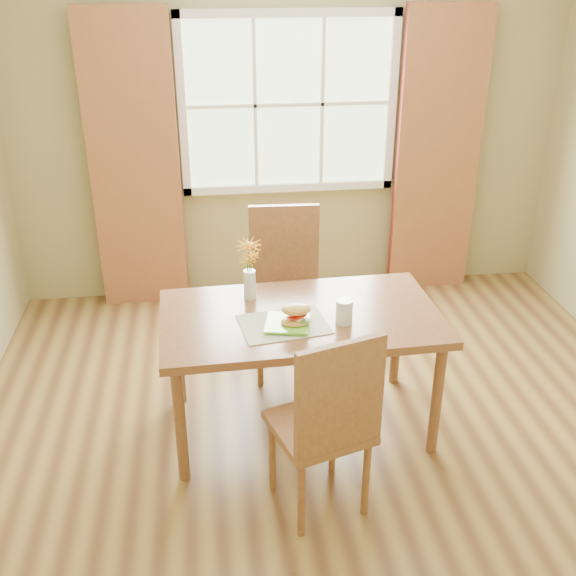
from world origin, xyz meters
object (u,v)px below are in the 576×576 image
(water_glass, at_px, (344,312))
(flower_vase, at_px, (249,264))
(croissant_sandwich, at_px, (296,315))
(chair_near, at_px, (328,420))
(dining_table, at_px, (301,327))
(chair_far, at_px, (285,282))

(water_glass, relative_size, flower_vase, 0.38)
(croissant_sandwich, height_order, flower_vase, flower_vase)
(chair_near, bearing_deg, croissant_sandwich, 80.56)
(dining_table, relative_size, chair_far, 1.43)
(dining_table, distance_m, croissant_sandwich, 0.21)
(chair_near, relative_size, croissant_sandwich, 6.19)
(chair_far, bearing_deg, croissant_sandwich, -90.65)
(dining_table, height_order, chair_far, chair_far)
(dining_table, bearing_deg, chair_far, 87.68)
(dining_table, height_order, water_glass, water_glass)
(chair_far, bearing_deg, flower_vase, -115.61)
(dining_table, distance_m, chair_far, 0.72)
(chair_near, relative_size, chair_far, 0.95)
(dining_table, bearing_deg, chair_near, -89.87)
(croissant_sandwich, relative_size, water_glass, 1.24)
(croissant_sandwich, xyz_separation_m, water_glass, (0.26, 0.02, -0.01))
(dining_table, height_order, chair_near, chair_near)
(chair_near, xyz_separation_m, flower_vase, (-0.28, 0.93, 0.39))
(chair_near, relative_size, flower_vase, 2.93)
(chair_near, xyz_separation_m, croissant_sandwich, (-0.07, 0.56, 0.25))
(chair_near, height_order, flower_vase, flower_vase)
(chair_far, distance_m, croissant_sandwich, 0.89)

